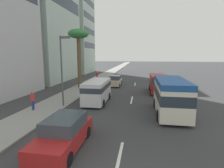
# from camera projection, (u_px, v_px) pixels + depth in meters

# --- Properties ---
(ground_plane) EXTENTS (198.00, 198.00, 0.00)m
(ground_plane) POSITION_uv_depth(u_px,v_px,m) (136.00, 80.00, 35.65)
(ground_plane) COLOR #38383A
(sidewalk_right) EXTENTS (162.00, 3.34, 0.15)m
(sidewalk_right) POSITION_uv_depth(u_px,v_px,m) (99.00, 78.00, 36.84)
(sidewalk_right) COLOR gray
(sidewalk_right) RESTS_ON ground_plane
(lane_stripe_near) EXTENTS (3.20, 0.16, 0.01)m
(lane_stripe_near) POSITION_uv_depth(u_px,v_px,m) (119.00, 158.00, 8.53)
(lane_stripe_near) COLOR silver
(lane_stripe_near) RESTS_ON ground_plane
(lane_stripe_mid) EXTENTS (3.20, 0.16, 0.01)m
(lane_stripe_mid) POSITION_uv_depth(u_px,v_px,m) (132.00, 100.00, 19.61)
(lane_stripe_mid) COLOR silver
(lane_stripe_mid) RESTS_ON ground_plane
(lane_stripe_far) EXTENTS (3.20, 0.16, 0.01)m
(lane_stripe_far) POSITION_uv_depth(u_px,v_px,m) (135.00, 84.00, 30.10)
(lane_stripe_far) COLOR silver
(lane_stripe_far) RESTS_ON ground_plane
(car_lead) EXTENTS (4.10, 1.81, 1.65)m
(car_lead) POSITION_uv_depth(u_px,v_px,m) (115.00, 81.00, 28.43)
(car_lead) COLOR beige
(car_lead) RESTS_ON ground_plane
(minibus_second) EXTENTS (6.08, 2.44, 2.94)m
(minibus_second) POSITION_uv_depth(u_px,v_px,m) (171.00, 95.00, 14.68)
(minibus_second) COLOR silver
(minibus_second) RESTS_ON ground_plane
(car_third) EXTENTS (4.62, 1.94, 1.66)m
(car_third) POSITION_uv_depth(u_px,v_px,m) (64.00, 133.00, 9.47)
(car_third) COLOR #A51E1E
(car_third) RESTS_ON ground_plane
(van_fourth) EXTENTS (4.93, 2.07, 2.33)m
(van_fourth) POSITION_uv_depth(u_px,v_px,m) (158.00, 83.00, 23.21)
(van_fourth) COLOR #A51E1E
(van_fourth) RESTS_ON ground_plane
(van_fifth) EXTENTS (5.28, 2.10, 2.29)m
(van_fifth) POSITION_uv_depth(u_px,v_px,m) (97.00, 90.00, 18.43)
(van_fifth) COLOR silver
(van_fifth) RESTS_ON ground_plane
(pedestrian_near_lamp) EXTENTS (0.36, 0.28, 1.82)m
(pedestrian_near_lamp) POSITION_uv_depth(u_px,v_px,m) (81.00, 80.00, 26.98)
(pedestrian_near_lamp) COLOR beige
(pedestrian_near_lamp) RESTS_ON sidewalk_right
(pedestrian_mid_block) EXTENTS (0.31, 0.37, 1.64)m
(pedestrian_mid_block) POSITION_uv_depth(u_px,v_px,m) (33.00, 100.00, 15.46)
(pedestrian_mid_block) COLOR navy
(pedestrian_mid_block) RESTS_ON sidewalk_right
(pedestrian_by_tree) EXTENTS (0.39, 0.36, 1.75)m
(pedestrian_by_tree) POSITION_uv_depth(u_px,v_px,m) (97.00, 76.00, 32.89)
(pedestrian_by_tree) COLOR red
(pedestrian_by_tree) RESTS_ON sidewalk_right
(palm_tree) EXTENTS (2.97, 2.97, 8.38)m
(palm_tree) POSITION_uv_depth(u_px,v_px,m) (79.00, 38.00, 25.31)
(palm_tree) COLOR brown
(palm_tree) RESTS_ON sidewalk_right
(street_lamp) EXTENTS (0.24, 0.97, 6.45)m
(street_lamp) POSITION_uv_depth(u_px,v_px,m) (63.00, 63.00, 16.23)
(street_lamp) COLOR #4C4C51
(street_lamp) RESTS_ON sidewalk_right
(office_tower_far) EXTENTS (10.63, 12.34, 30.72)m
(office_tower_far) POSITION_uv_depth(u_px,v_px,m) (67.00, 15.00, 47.76)
(office_tower_far) COLOR #B2C6BC
(office_tower_far) RESTS_ON ground_plane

